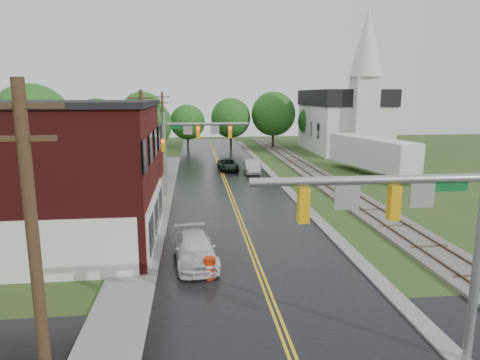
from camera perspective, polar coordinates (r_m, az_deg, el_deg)
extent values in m
cube|color=black|center=(40.73, -1.69, -0.96)|extent=(10.00, 90.00, 0.02)
cube|color=gray|center=(46.30, 4.48, 0.50)|extent=(0.80, 70.00, 0.12)
cube|color=gray|center=(35.87, -10.98, -2.85)|extent=(2.40, 50.00, 0.12)
cube|color=#4B1110|center=(26.80, -26.58, 0.13)|extent=(14.00, 10.00, 8.00)
cube|color=silver|center=(25.79, -11.19, -4.98)|extent=(0.10, 9.50, 3.00)
cube|color=black|center=(26.40, -27.38, 9.00)|extent=(14.30, 10.30, 0.30)
cube|color=tan|center=(36.94, -18.48, 2.24)|extent=(8.00, 7.00, 6.40)
cube|color=#3F0F0C|center=(45.66, -14.85, 2.81)|extent=(7.00, 6.00, 4.40)
cube|color=silver|center=(68.89, 13.48, 6.70)|extent=(10.00, 16.00, 7.00)
cube|color=black|center=(68.70, 13.66, 10.61)|extent=(10.40, 16.40, 2.40)
cube|color=silver|center=(61.31, 16.09, 7.91)|extent=(3.20, 3.20, 11.00)
cone|color=silver|center=(61.61, 16.61, 17.23)|extent=(4.40, 4.40, 9.00)
cube|color=#59544C|center=(47.35, 9.96, 0.73)|extent=(3.20, 80.00, 0.20)
cube|color=#4C3828|center=(47.13, 9.13, 0.88)|extent=(0.10, 80.00, 0.12)
cube|color=#4C3828|center=(47.53, 10.80, 0.91)|extent=(0.10, 80.00, 0.12)
cylinder|color=gray|center=(15.43, 29.13, -9.21)|extent=(0.28, 0.28, 7.20)
cylinder|color=gray|center=(12.99, 17.18, 0.01)|extent=(7.20, 0.26, 0.26)
cube|color=orange|center=(13.44, 19.83, -2.85)|extent=(0.32, 0.30, 1.05)
cube|color=orange|center=(12.49, 8.46, -3.33)|extent=(0.32, 0.30, 1.05)
cube|color=gray|center=(13.79, 23.11, -1.89)|extent=(0.75, 0.06, 0.75)
cube|color=gray|center=(12.83, 14.10, -2.25)|extent=(0.75, 0.06, 0.75)
cube|color=#0C5926|center=(14.11, 25.74, -0.78)|extent=(1.40, 0.04, 0.30)
cylinder|color=gray|center=(37.11, -10.02, 3.32)|extent=(0.28, 0.28, 7.20)
cylinder|color=gray|center=(36.78, -4.50, 7.46)|extent=(7.20, 0.26, 0.26)
cube|color=orange|center=(36.82, -5.61, 6.35)|extent=(0.32, 0.30, 1.05)
cube|color=orange|center=(36.95, -1.34, 6.42)|extent=(0.32, 0.30, 1.05)
cube|color=gray|center=(36.80, -6.97, 6.63)|extent=(0.75, 0.06, 0.75)
cube|color=gray|center=(36.85, -3.37, 6.70)|extent=(0.75, 0.06, 0.75)
cube|color=#0C5926|center=(36.80, -8.11, 6.99)|extent=(1.40, 0.04, 0.30)
sphere|color=#FF0C0C|center=(36.61, -5.62, 6.84)|extent=(0.20, 0.20, 0.20)
cylinder|color=#382616|center=(11.14, -25.46, -11.60)|extent=(0.28, 0.28, 9.00)
cube|color=#382616|center=(10.35, -27.29, 8.80)|extent=(1.80, 0.12, 0.12)
cube|color=#382616|center=(10.39, -26.95, 4.96)|extent=(1.40, 0.12, 0.12)
cylinder|color=#382616|center=(32.16, -12.76, 3.63)|extent=(0.28, 0.28, 9.00)
cube|color=#382616|center=(31.89, -13.07, 10.58)|extent=(1.80, 0.12, 0.12)
cube|color=#382616|center=(31.91, -13.01, 9.33)|extent=(1.40, 0.12, 0.12)
cylinder|color=#382616|center=(53.97, -10.20, 6.71)|extent=(0.28, 0.28, 9.00)
cube|color=#382616|center=(53.81, -10.34, 10.85)|extent=(1.80, 0.12, 0.12)
cube|color=#382616|center=(53.82, -10.32, 10.11)|extent=(1.40, 0.12, 0.12)
cylinder|color=black|center=(44.79, -25.55, 1.28)|extent=(0.36, 0.36, 3.42)
sphere|color=#144917|center=(44.34, -26.01, 6.61)|extent=(7.60, 7.60, 7.60)
sphere|color=#144917|center=(43.81, -25.37, 5.74)|extent=(5.32, 5.32, 5.32)
cylinder|color=black|center=(51.37, -18.41, 2.55)|extent=(0.36, 0.36, 2.70)
sphere|color=#144917|center=(51.01, -18.64, 6.22)|extent=(6.00, 6.00, 6.00)
sphere|color=#144917|center=(50.54, -18.03, 5.61)|extent=(4.20, 4.20, 4.20)
cylinder|color=black|center=(56.45, -12.19, 3.71)|extent=(0.36, 0.36, 2.88)
sphere|color=#144917|center=(56.11, -12.34, 7.27)|extent=(6.40, 6.40, 6.40)
sphere|color=#144917|center=(55.69, -11.74, 6.69)|extent=(4.48, 4.48, 4.48)
imported|color=black|center=(49.63, -1.62, 2.01)|extent=(2.31, 4.70, 1.28)
imported|color=#9D9EA2|center=(47.70, 1.58, 1.76)|extent=(1.72, 4.59, 1.50)
imported|color=silver|center=(22.64, -6.09, -9.19)|extent=(2.63, 5.26, 1.47)
cube|color=black|center=(45.13, 19.37, 0.13)|extent=(2.31, 1.63, 0.80)
cylinder|color=gray|center=(52.41, 15.60, 1.82)|extent=(0.16, 0.16, 0.80)
cube|color=silver|center=(49.17, 17.11, 3.52)|extent=(5.55, 13.22, 3.23)
cylinder|color=red|center=(20.82, -4.08, -11.66)|extent=(0.69, 0.69, 1.04)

